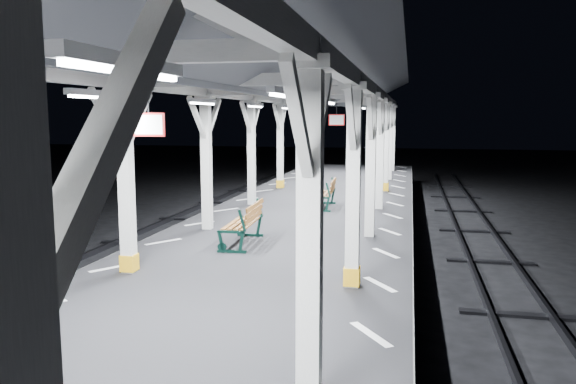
% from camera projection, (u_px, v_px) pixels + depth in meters
% --- Properties ---
extents(platform, '(6.00, 50.00, 1.00)m').
position_uv_depth(platform, '(193.00, 354.00, 7.81)').
color(platform, black).
rests_on(platform, ground).
extents(hazard_stripes_left, '(1.00, 48.00, 0.01)m').
position_uv_depth(hazard_stripes_left, '(36.00, 307.00, 8.26)').
color(hazard_stripes_left, silver).
rests_on(hazard_stripes_left, platform).
extents(hazard_stripes_right, '(1.00, 48.00, 0.01)m').
position_uv_depth(hazard_stripes_right, '(371.00, 334.00, 7.22)').
color(hazard_stripes_right, silver).
rests_on(hazard_stripes_right, platform).
extents(canopy, '(5.40, 49.00, 4.65)m').
position_uv_depth(canopy, '(185.00, 56.00, 7.24)').
color(canopy, silver).
rests_on(canopy, platform).
extents(bench_mid, '(0.72, 1.73, 0.92)m').
position_uv_depth(bench_mid, '(246.00, 222.00, 12.23)').
color(bench_mid, '#0B2C24').
rests_on(bench_mid, platform).
extents(bench_far, '(0.66, 1.63, 0.87)m').
position_uv_depth(bench_far, '(327.00, 193.00, 17.12)').
color(bench_far, '#0B2C24').
rests_on(bench_far, platform).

